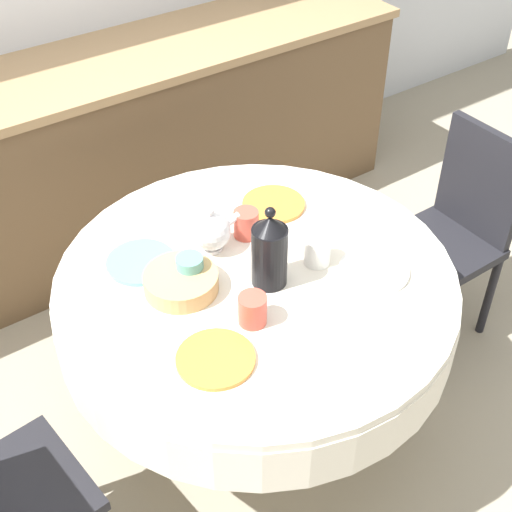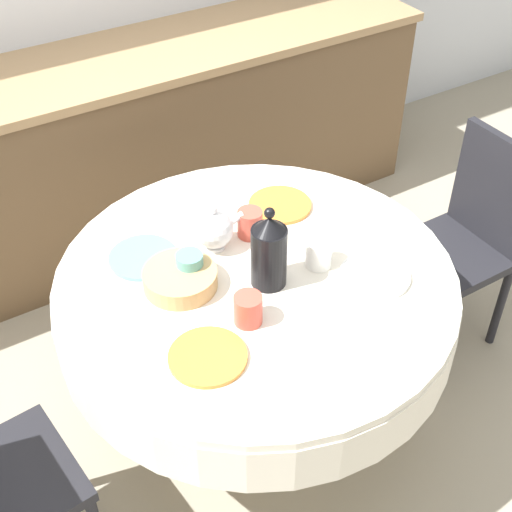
% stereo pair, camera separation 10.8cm
% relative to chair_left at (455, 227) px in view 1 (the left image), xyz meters
% --- Properties ---
extents(ground_plane, '(12.00, 12.00, 0.00)m').
position_rel_chair_left_xyz_m(ground_plane, '(-1.00, -0.01, -0.52)').
color(ground_plane, '#9E937F').
extents(kitchen_counter, '(3.24, 0.64, 0.96)m').
position_rel_chair_left_xyz_m(kitchen_counter, '(-1.00, 1.36, -0.04)').
color(kitchen_counter, brown).
rests_on(kitchen_counter, ground_plane).
extents(dining_table, '(1.32, 1.32, 0.77)m').
position_rel_chair_left_xyz_m(dining_table, '(-1.00, -0.01, 0.13)').
color(dining_table, brown).
rests_on(dining_table, ground_plane).
extents(chair_left, '(0.40, 0.40, 0.93)m').
position_rel_chair_left_xyz_m(chair_left, '(0.00, 0.00, 0.00)').
color(chair_left, black).
rests_on(chair_left, ground_plane).
extents(plate_near_left, '(0.23, 0.23, 0.01)m').
position_rel_chair_left_xyz_m(plate_near_left, '(-1.31, -0.24, 0.26)').
color(plate_near_left, orange).
rests_on(plate_near_left, dining_table).
extents(cup_near_left, '(0.09, 0.09, 0.10)m').
position_rel_chair_left_xyz_m(cup_near_left, '(-1.13, -0.17, 0.31)').
color(cup_near_left, '#CC4C3D').
rests_on(cup_near_left, dining_table).
extents(plate_near_right, '(0.23, 0.23, 0.01)m').
position_rel_chair_left_xyz_m(plate_near_right, '(-0.68, -0.22, 0.26)').
color(plate_near_right, white).
rests_on(plate_near_right, dining_table).
extents(cup_near_right, '(0.09, 0.09, 0.10)m').
position_rel_chair_left_xyz_m(cup_near_right, '(-0.80, -0.07, 0.31)').
color(cup_near_right, white).
rests_on(cup_near_right, dining_table).
extents(plate_far_left, '(0.23, 0.23, 0.01)m').
position_rel_chair_left_xyz_m(plate_far_left, '(-1.28, 0.26, 0.26)').
color(plate_far_left, '#60BCB7').
rests_on(plate_far_left, dining_table).
extents(cup_far_left, '(0.09, 0.09, 0.10)m').
position_rel_chair_left_xyz_m(cup_far_left, '(-1.19, 0.09, 0.31)').
color(cup_far_left, '#5BA39E').
rests_on(cup_far_left, dining_table).
extents(plate_far_right, '(0.23, 0.23, 0.01)m').
position_rel_chair_left_xyz_m(plate_far_right, '(-0.73, 0.27, 0.26)').
color(plate_far_right, orange).
rests_on(plate_far_right, dining_table).
extents(cup_far_right, '(0.09, 0.09, 0.10)m').
position_rel_chair_left_xyz_m(cup_far_right, '(-0.91, 0.18, 0.31)').
color(cup_far_right, '#CC4C3D').
rests_on(cup_far_right, dining_table).
extents(coffee_carafe, '(0.11, 0.11, 0.29)m').
position_rel_chair_left_xyz_m(coffee_carafe, '(-0.98, -0.05, 0.38)').
color(coffee_carafe, black).
rests_on(coffee_carafe, dining_table).
extents(teapot, '(0.18, 0.13, 0.17)m').
position_rel_chair_left_xyz_m(teapot, '(-1.05, 0.19, 0.33)').
color(teapot, white).
rests_on(teapot, dining_table).
extents(bread_basket, '(0.24, 0.24, 0.06)m').
position_rel_chair_left_xyz_m(bread_basket, '(-1.23, 0.08, 0.29)').
color(bread_basket, tan).
rests_on(bread_basket, dining_table).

